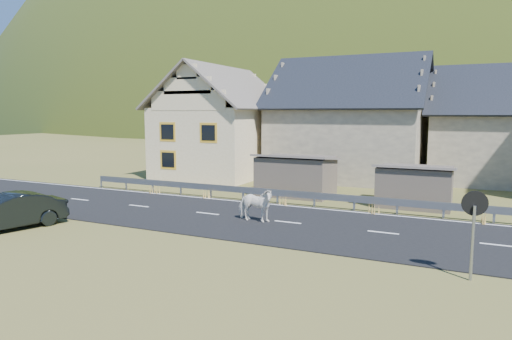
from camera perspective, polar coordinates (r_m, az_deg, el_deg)
The scene contains 14 objects.
ground at distance 19.71m, azimuth 3.99°, elevation -6.64°, with size 160.00×160.00×0.00m, color #4C5022.
road at distance 19.70m, azimuth 3.99°, elevation -6.58°, with size 60.00×7.00×0.04m, color black.
lane_markings at distance 19.70m, azimuth 3.99°, elevation -6.51°, with size 60.00×6.60×0.01m, color silver.
guardrail at distance 22.99m, azimuth 7.31°, elevation -3.24°, with size 28.10×0.09×0.75m.
shed_left at distance 26.17m, azimuth 5.05°, elevation -0.73°, with size 4.30×3.30×2.40m, color brown.
shed_right at distance 24.27m, azimuth 19.21°, elevation -1.98°, with size 3.80×2.90×2.20m, color brown.
house_cream at distance 34.29m, azimuth -4.41°, elevation 6.62°, with size 7.80×9.80×8.30m.
house_stone_a at distance 33.79m, azimuth 11.72°, elevation 6.96°, with size 10.80×9.80×8.90m.
house_stone_b at distance 34.93m, azimuth 28.74°, elevation 5.57°, with size 9.80×8.80×8.10m.
mountain at distance 199.41m, azimuth 24.33°, elevation -0.50°, with size 440.00×280.00×260.00m, color #1E310D.
conifer_patch at distance 142.04m, azimuth -0.75°, elevation 7.79°, with size 76.00×50.00×28.00m, color black.
horse at distance 19.63m, azimuth -0.13°, elevation -4.36°, with size 1.74×0.79×1.47m, color white.
car at distance 21.05m, azimuth -28.58°, elevation -4.62°, with size 1.52×4.37×1.44m, color black.
traffic_mirror at distance 14.15m, azimuth 25.61°, elevation -5.09°, with size 0.70×0.26×2.56m.
Camera 1 is at (6.85, -17.86, 4.73)m, focal length 32.00 mm.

